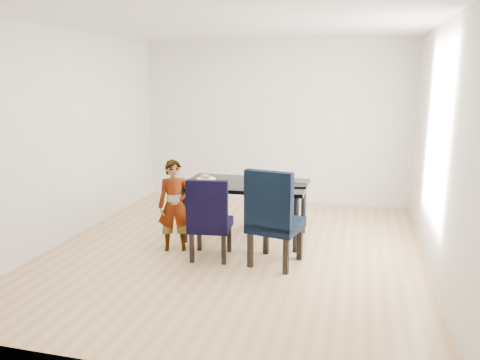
% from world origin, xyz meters
% --- Properties ---
extents(floor, '(4.50, 5.00, 0.01)m').
position_xyz_m(floor, '(0.00, 0.00, -0.01)').
color(floor, tan).
rests_on(floor, ground).
extents(ceiling, '(4.50, 5.00, 0.01)m').
position_xyz_m(ceiling, '(0.00, 0.00, 2.71)').
color(ceiling, white).
rests_on(ceiling, wall_back).
extents(wall_back, '(4.50, 0.01, 2.70)m').
position_xyz_m(wall_back, '(0.00, 2.50, 1.35)').
color(wall_back, silver).
rests_on(wall_back, ground).
extents(wall_front, '(4.50, 0.01, 2.70)m').
position_xyz_m(wall_front, '(0.00, -2.50, 1.35)').
color(wall_front, silver).
rests_on(wall_front, ground).
extents(wall_left, '(0.01, 5.00, 2.70)m').
position_xyz_m(wall_left, '(-2.25, 0.00, 1.35)').
color(wall_left, silver).
rests_on(wall_left, ground).
extents(wall_right, '(0.01, 5.00, 2.70)m').
position_xyz_m(wall_right, '(2.25, 0.00, 1.35)').
color(wall_right, silver).
rests_on(wall_right, ground).
extents(dining_table, '(1.60, 0.90, 0.75)m').
position_xyz_m(dining_table, '(0.00, 0.50, 0.38)').
color(dining_table, black).
rests_on(dining_table, floor).
extents(chair_left, '(0.52, 0.54, 0.98)m').
position_xyz_m(chair_left, '(-0.23, -0.28, 0.49)').
color(chair_left, black).
rests_on(chair_left, floor).
extents(chair_right, '(0.64, 0.66, 1.12)m').
position_xyz_m(chair_right, '(0.54, -0.28, 0.56)').
color(chair_right, black).
rests_on(chair_right, floor).
extents(child, '(0.48, 0.40, 1.13)m').
position_xyz_m(child, '(-0.73, -0.15, 0.56)').
color(child, '#FF5B15').
rests_on(child, floor).
extents(plate, '(0.32, 0.32, 0.01)m').
position_xyz_m(plate, '(-0.56, 0.55, 0.76)').
color(plate, white).
rests_on(plate, dining_table).
extents(sandwich, '(0.16, 0.10, 0.06)m').
position_xyz_m(sandwich, '(-0.57, 0.55, 0.79)').
color(sandwich, '#A9793C').
rests_on(sandwich, plate).
extents(laptop, '(0.38, 0.29, 0.03)m').
position_xyz_m(laptop, '(0.61, 0.51, 0.76)').
color(laptop, black).
rests_on(laptop, dining_table).
extents(cable_tangle, '(0.18, 0.18, 0.01)m').
position_xyz_m(cable_tangle, '(0.42, 0.35, 0.75)').
color(cable_tangle, black).
rests_on(cable_tangle, dining_table).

